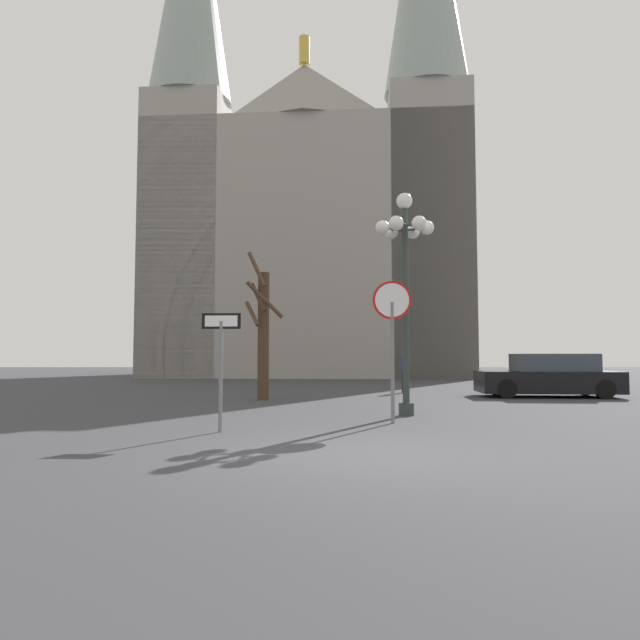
{
  "coord_description": "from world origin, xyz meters",
  "views": [
    {
      "loc": [
        -0.4,
        -8.2,
        1.42
      ],
      "look_at": [
        -0.3,
        16.23,
        2.95
      ],
      "focal_mm": 31.69,
      "sensor_mm": 36.0,
      "label": 1
    }
  ],
  "objects_px": {
    "parked_car_near_black": "(546,377)",
    "cathedral": "(308,207)",
    "bare_tree": "(260,330)",
    "pedestrian_walking": "(403,367)",
    "stop_sign": "(390,322)",
    "street_lamp": "(402,261)",
    "one_way_arrow_sign": "(218,353)"
  },
  "relations": [
    {
      "from": "cathedral",
      "to": "street_lamp",
      "type": "xyz_separation_m",
      "value": [
        2.73,
        -25.92,
        -8.2
      ]
    },
    {
      "from": "street_lamp",
      "to": "parked_car_near_black",
      "type": "relative_size",
      "value": 1.13
    },
    {
      "from": "cathedral",
      "to": "stop_sign",
      "type": "relative_size",
      "value": 12.63
    },
    {
      "from": "stop_sign",
      "to": "cathedral",
      "type": "bearing_deg",
      "value": 94.63
    },
    {
      "from": "one_way_arrow_sign",
      "to": "bare_tree",
      "type": "height_order",
      "value": "bare_tree"
    },
    {
      "from": "stop_sign",
      "to": "parked_car_near_black",
      "type": "xyz_separation_m",
      "value": [
        6.32,
        7.51,
        -1.43
      ]
    },
    {
      "from": "parked_car_near_black",
      "to": "pedestrian_walking",
      "type": "relative_size",
      "value": 2.9
    },
    {
      "from": "cathedral",
      "to": "one_way_arrow_sign",
      "type": "xyz_separation_m",
      "value": [
        -1.16,
        -28.79,
        -10.43
      ]
    },
    {
      "from": "parked_car_near_black",
      "to": "pedestrian_walking",
      "type": "height_order",
      "value": "pedestrian_walking"
    },
    {
      "from": "one_way_arrow_sign",
      "to": "pedestrian_walking",
      "type": "relative_size",
      "value": 1.36
    },
    {
      "from": "parked_car_near_black",
      "to": "pedestrian_walking",
      "type": "bearing_deg",
      "value": 154.41
    },
    {
      "from": "one_way_arrow_sign",
      "to": "parked_car_near_black",
      "type": "bearing_deg",
      "value": 42.42
    },
    {
      "from": "stop_sign",
      "to": "pedestrian_walking",
      "type": "distance_m",
      "value": 9.93
    },
    {
      "from": "stop_sign",
      "to": "street_lamp",
      "type": "distance_m",
      "value": 2.25
    },
    {
      "from": "parked_car_near_black",
      "to": "one_way_arrow_sign",
      "type": "bearing_deg",
      "value": -137.58
    },
    {
      "from": "one_way_arrow_sign",
      "to": "parked_car_near_black",
      "type": "distance_m",
      "value": 13.17
    },
    {
      "from": "bare_tree",
      "to": "parked_car_near_black",
      "type": "distance_m",
      "value": 9.9
    },
    {
      "from": "one_way_arrow_sign",
      "to": "pedestrian_walking",
      "type": "xyz_separation_m",
      "value": [
        5.11,
        11.07,
        -0.49
      ]
    },
    {
      "from": "stop_sign",
      "to": "pedestrian_walking",
      "type": "height_order",
      "value": "stop_sign"
    },
    {
      "from": "cathedral",
      "to": "bare_tree",
      "type": "height_order",
      "value": "cathedral"
    },
    {
      "from": "bare_tree",
      "to": "pedestrian_walking",
      "type": "xyz_separation_m",
      "value": [
        5.1,
        3.48,
        -1.24
      ]
    },
    {
      "from": "bare_tree",
      "to": "cathedral",
      "type": "bearing_deg",
      "value": 86.88
    },
    {
      "from": "bare_tree",
      "to": "pedestrian_walking",
      "type": "distance_m",
      "value": 6.3
    },
    {
      "from": "cathedral",
      "to": "one_way_arrow_sign",
      "type": "relative_size",
      "value": 17.15
    },
    {
      "from": "bare_tree",
      "to": "parked_car_near_black",
      "type": "relative_size",
      "value": 1.01
    },
    {
      "from": "cathedral",
      "to": "pedestrian_walking",
      "type": "distance_m",
      "value": 21.19
    },
    {
      "from": "pedestrian_walking",
      "to": "stop_sign",
      "type": "bearing_deg",
      "value": -100.1
    },
    {
      "from": "cathedral",
      "to": "parked_car_near_black",
      "type": "xyz_separation_m",
      "value": [
        8.54,
        -19.92,
        -11.21
      ]
    },
    {
      "from": "bare_tree",
      "to": "stop_sign",
      "type": "bearing_deg",
      "value": -61.56
    },
    {
      "from": "one_way_arrow_sign",
      "to": "pedestrian_walking",
      "type": "distance_m",
      "value": 12.2
    },
    {
      "from": "cathedral",
      "to": "bare_tree",
      "type": "relative_size",
      "value": 7.94
    },
    {
      "from": "parked_car_near_black",
      "to": "cathedral",
      "type": "bearing_deg",
      "value": 113.21
    }
  ]
}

